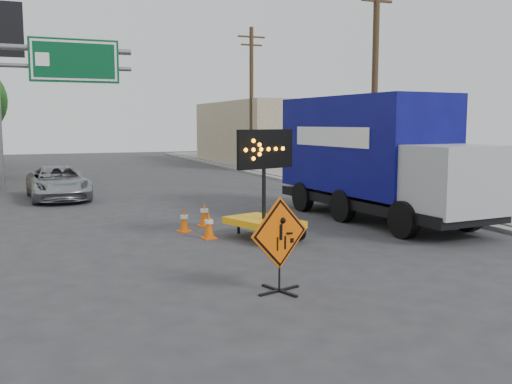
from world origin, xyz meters
TOP-DOWN VIEW (x-y plane):
  - ground at (0.00, 0.00)m, footprint 100.00×100.00m
  - curb_right at (7.20, 15.00)m, footprint 0.40×60.00m
  - sidewalk_right at (9.50, 15.00)m, footprint 4.00×60.00m
  - building_right_far at (13.00, 30.00)m, footprint 10.00×14.00m
  - highway_gantry at (-4.43, 17.96)m, footprint 6.18×0.38m
  - utility_pole_near at (8.00, 10.00)m, footprint 1.80×0.26m
  - utility_pole_far at (8.00, 24.00)m, footprint 1.80×0.26m
  - construction_sign at (-1.04, -0.94)m, footprint 1.26×0.90m
  - arrow_board at (0.47, 3.50)m, footprint 1.80×2.31m
  - pickup_truck at (-4.20, 13.86)m, footprint 2.47×4.87m
  - box_truck at (4.91, 5.13)m, footprint 3.09×8.32m
  - cone_a at (-0.85, 4.13)m, footprint 0.41×0.41m
  - cone_b at (-1.21, 5.31)m, footprint 0.43×0.43m
  - cone_c at (-0.43, 5.96)m, footprint 0.38×0.38m

SIDE VIEW (x-z plane):
  - ground at x=0.00m, z-range 0.00..0.00m
  - curb_right at x=7.20m, z-range 0.00..0.12m
  - sidewalk_right at x=9.50m, z-range 0.00..0.15m
  - cone_b at x=-1.21m, z-range 0.00..0.66m
  - cone_a at x=-0.85m, z-range 0.00..0.71m
  - cone_c at x=-0.43m, z-range 0.00..0.73m
  - arrow_board at x=0.47m, z-range -0.79..2.09m
  - pickup_truck at x=-4.20m, z-range 0.00..1.32m
  - construction_sign at x=-1.04m, z-range 0.05..1.78m
  - box_truck at x=4.91m, z-range -0.18..3.69m
  - building_right_far at x=13.00m, z-range 0.00..4.60m
  - utility_pole_near at x=8.00m, z-range 0.18..9.18m
  - utility_pole_far at x=8.00m, z-range 0.18..9.18m
  - highway_gantry at x=-4.43m, z-range 1.62..8.52m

